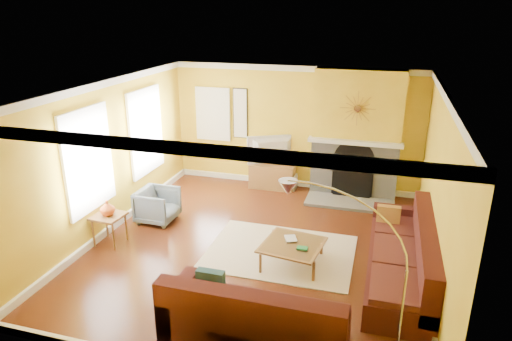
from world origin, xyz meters
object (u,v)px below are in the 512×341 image
(coffee_table, at_px, (292,254))
(armchair, at_px, (158,205))
(arc_lamp, at_px, (348,281))
(side_table, at_px, (110,229))
(media_console, at_px, (272,176))
(sectional_sofa, at_px, (317,257))

(coffee_table, relative_size, armchair, 1.29)
(armchair, xyz_separation_m, arc_lamp, (3.77, -2.73, 0.76))
(armchair, height_order, side_table, armchair)
(armchair, relative_size, arc_lamp, 0.33)
(armchair, distance_m, side_table, 1.09)
(media_console, bearing_deg, coffee_table, -70.32)
(coffee_table, relative_size, arc_lamp, 0.42)
(sectional_sofa, distance_m, arc_lamp, 1.69)
(coffee_table, bearing_deg, armchair, 163.76)
(armchair, bearing_deg, side_table, 160.84)
(media_console, relative_size, side_table, 1.86)
(coffee_table, distance_m, armchair, 2.89)
(armchair, bearing_deg, media_console, -35.59)
(coffee_table, bearing_deg, arc_lamp, -62.63)
(media_console, distance_m, armchair, 2.82)
(sectional_sofa, height_order, coffee_table, sectional_sofa)
(sectional_sofa, bearing_deg, arc_lamp, -69.96)
(coffee_table, distance_m, media_console, 3.27)
(sectional_sofa, relative_size, arc_lamp, 1.75)
(side_table, bearing_deg, coffee_table, 3.99)
(coffee_table, xyz_separation_m, side_table, (-3.14, -0.22, 0.09))
(sectional_sofa, xyz_separation_m, side_table, (-3.60, 0.23, -0.18))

